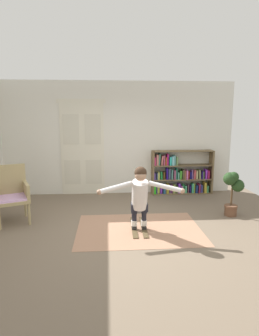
{
  "coord_description": "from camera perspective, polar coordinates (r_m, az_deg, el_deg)",
  "views": [
    {
      "loc": [
        -0.27,
        -4.9,
        2.07
      ],
      "look_at": [
        0.14,
        0.54,
        1.05
      ],
      "focal_mm": 30.77,
      "sensor_mm": 36.0,
      "label": 1
    }
  ],
  "objects": [
    {
      "name": "double_door",
      "position": [
        7.51,
        -9.3,
        4.05
      ],
      "size": [
        1.22,
        0.05,
        2.45
      ],
      "color": "beige",
      "rests_on": "ground"
    },
    {
      "name": "wicker_chair",
      "position": [
        6.01,
        -22.37,
        -4.53
      ],
      "size": [
        0.79,
        0.79,
        1.1
      ],
      "color": "tan",
      "rests_on": "ground"
    },
    {
      "name": "rug",
      "position": [
        5.38,
        1.89,
        -12.0
      ],
      "size": [
        2.25,
        1.62,
        0.01
      ],
      "primitive_type": "cube",
      "color": "#A0755A",
      "rests_on": "ground"
    },
    {
      "name": "skis_pair",
      "position": [
        5.4,
        1.87,
        -11.69
      ],
      "size": [
        0.29,
        0.86,
        0.07
      ],
      "color": "brown",
      "rests_on": "rug"
    },
    {
      "name": "person_skier",
      "position": [
        5.02,
        2.07,
        -5.12
      ],
      "size": [
        1.47,
        0.53,
        1.13
      ],
      "color": "white",
      "rests_on": "skis_pair"
    },
    {
      "name": "potted_plant",
      "position": [
        6.24,
        19.79,
        -3.89
      ],
      "size": [
        0.43,
        0.29,
        0.93
      ],
      "color": "brown",
      "rests_on": "ground"
    },
    {
      "name": "back_wall",
      "position": [
        7.53,
        -2.23,
        5.87
      ],
      "size": [
        6.0,
        0.1,
        2.9
      ],
      "primitive_type": "cube",
      "color": "silver",
      "rests_on": "ground"
    },
    {
      "name": "ground_plane",
      "position": [
        5.32,
        -1.05,
        -12.29
      ],
      "size": [
        7.2,
        7.2,
        0.0
      ],
      "primitive_type": "plane",
      "color": "#6C5C4B"
    },
    {
      "name": "bookshelf",
      "position": [
        7.69,
        9.9,
        -1.45
      ],
      "size": [
        1.6,
        0.3,
        1.14
      ],
      "color": "brown",
      "rests_on": "ground"
    }
  ]
}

